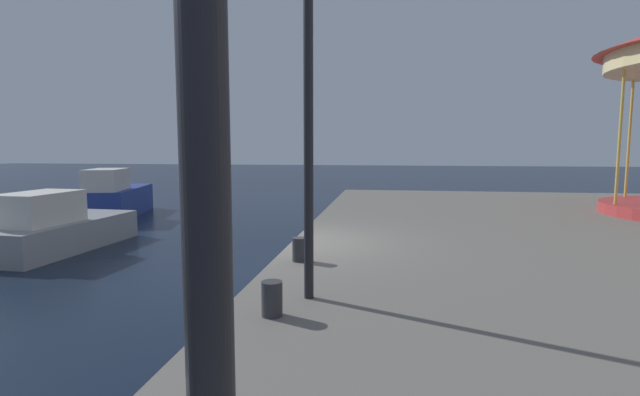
% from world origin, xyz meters
% --- Properties ---
extents(ground_plane, '(120.00, 120.00, 0.00)m').
position_xyz_m(ground_plane, '(0.00, 0.00, 0.00)').
color(ground_plane, black).
extents(motorboat_grey, '(1.96, 4.38, 1.59)m').
position_xyz_m(motorboat_grey, '(-6.68, 1.73, 0.59)').
color(motorboat_grey, gray).
rests_on(motorboat_grey, ground).
extents(motorboat_blue, '(2.71, 4.64, 1.90)m').
position_xyz_m(motorboat_blue, '(-8.73, 7.69, 0.72)').
color(motorboat_blue, navy).
rests_on(motorboat_blue, ground).
extents(lamp_post_mid_promenade, '(0.36, 0.36, 4.23)m').
position_xyz_m(lamp_post_mid_promenade, '(0.95, -3.49, 3.70)').
color(lamp_post_mid_promenade, black).
rests_on(lamp_post_mid_promenade, quay_dock).
extents(bollard_north, '(0.24, 0.24, 0.40)m').
position_xyz_m(bollard_north, '(0.64, -4.18, 1.00)').
color(bollard_north, '#2D2D33').
rests_on(bollard_north, quay_dock).
extents(bollard_south, '(0.24, 0.24, 0.40)m').
position_xyz_m(bollard_south, '(0.46, -1.62, 1.00)').
color(bollard_south, '#2D2D33').
rests_on(bollard_south, quay_dock).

